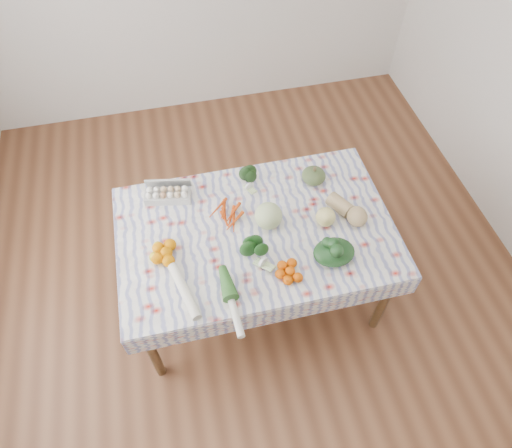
# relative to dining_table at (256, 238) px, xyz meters

# --- Properties ---
(ground) EXTENTS (4.50, 4.50, 0.00)m
(ground) POSITION_rel_dining_table_xyz_m (0.00, 0.00, -0.68)
(ground) COLOR brown
(ground) RESTS_ON ground
(dining_table) EXTENTS (1.60, 1.00, 0.75)m
(dining_table) POSITION_rel_dining_table_xyz_m (0.00, 0.00, 0.00)
(dining_table) COLOR brown
(dining_table) RESTS_ON ground
(tablecloth) EXTENTS (1.66, 1.06, 0.01)m
(tablecloth) POSITION_rel_dining_table_xyz_m (0.00, 0.00, 0.08)
(tablecloth) COLOR white
(tablecloth) RESTS_ON dining_table
(egg_carton) EXTENTS (0.30, 0.17, 0.08)m
(egg_carton) POSITION_rel_dining_table_xyz_m (-0.48, 0.36, 0.12)
(egg_carton) COLOR #B5B5AF
(egg_carton) RESTS_ON tablecloth
(carrot_bunch) EXTENTS (0.25, 0.24, 0.04)m
(carrot_bunch) POSITION_rel_dining_table_xyz_m (-0.14, 0.12, 0.10)
(carrot_bunch) COLOR #CF450D
(carrot_bunch) RESTS_ON tablecloth
(kale_bunch) EXTENTS (0.17, 0.16, 0.12)m
(kale_bunch) POSITION_rel_dining_table_xyz_m (0.01, 0.36, 0.14)
(kale_bunch) COLOR #193413
(kale_bunch) RESTS_ON tablecloth
(kabocha_squash) EXTENTS (0.21, 0.21, 0.10)m
(kabocha_squash) POSITION_rel_dining_table_xyz_m (0.45, 0.30, 0.13)
(kabocha_squash) COLOR #45582E
(kabocha_squash) RESTS_ON tablecloth
(cabbage) EXTENTS (0.18, 0.18, 0.17)m
(cabbage) POSITION_rel_dining_table_xyz_m (0.08, 0.02, 0.17)
(cabbage) COLOR #B1C484
(cabbage) RESTS_ON tablecloth
(butternut_squash) EXTENTS (0.24, 0.29, 0.12)m
(butternut_squash) POSITION_rel_dining_table_xyz_m (0.57, -0.02, 0.15)
(butternut_squash) COLOR tan
(butternut_squash) RESTS_ON tablecloth
(orange_cluster) EXTENTS (0.27, 0.27, 0.08)m
(orange_cluster) POSITION_rel_dining_table_xyz_m (-0.54, -0.07, 0.12)
(orange_cluster) COLOR orange
(orange_cluster) RESTS_ON tablecloth
(broccoli) EXTENTS (0.22, 0.22, 0.12)m
(broccoli) POSITION_rel_dining_table_xyz_m (-0.05, -0.21, 0.14)
(broccoli) COLOR #174415
(broccoli) RESTS_ON tablecloth
(mandarin_cluster) EXTENTS (0.21, 0.21, 0.06)m
(mandarin_cluster) POSITION_rel_dining_table_xyz_m (0.11, -0.34, 0.11)
(mandarin_cluster) COLOR #D04E02
(mandarin_cluster) RESTS_ON tablecloth
(grapefruit) EXTENTS (0.12, 0.12, 0.12)m
(grapefruit) POSITION_rel_dining_table_xyz_m (0.42, -0.04, 0.14)
(grapefruit) COLOR #E8DA7C
(grapefruit) RESTS_ON tablecloth
(spinach_bag) EXTENTS (0.26, 0.22, 0.11)m
(spinach_bag) POSITION_rel_dining_table_xyz_m (0.39, -0.29, 0.14)
(spinach_bag) COLOR black
(spinach_bag) RESTS_ON tablecloth
(daikon) EXTENTS (0.15, 0.38, 0.05)m
(daikon) POSITION_rel_dining_table_xyz_m (-0.47, -0.33, 0.11)
(daikon) COLOR white
(daikon) RESTS_ON tablecloth
(leek) EXTENTS (0.06, 0.41, 0.04)m
(leek) POSITION_rel_dining_table_xyz_m (-0.24, -0.45, 0.11)
(leek) COLOR silver
(leek) RESTS_ON tablecloth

